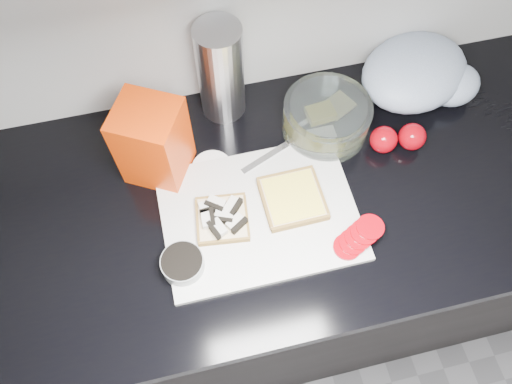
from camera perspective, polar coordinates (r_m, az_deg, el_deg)
base_cabinet at (r=1.51m, az=3.98°, el=-7.82°), size 3.50×0.60×0.86m
countertop at (r=1.10m, az=5.42°, el=0.33°), size 3.50×0.64×0.04m
cutting_board at (r=1.04m, az=0.38°, el=-2.57°), size 0.40×0.30×0.01m
bread_left at (r=1.02m, az=-3.94°, el=-2.97°), size 0.12×0.12×0.03m
bread_right at (r=1.04m, az=4.20°, el=-0.74°), size 0.13×0.13×0.02m
tomato_slices at (r=1.02m, az=11.65°, el=-5.06°), size 0.12×0.09×0.02m
knife at (r=1.11m, az=3.32°, el=5.37°), size 0.17×0.08×0.01m
seed_tub at (r=0.99m, az=-8.36°, el=-8.15°), size 0.08×0.08×0.04m
tub_lid at (r=1.10m, az=-5.05°, el=2.80°), size 0.11×0.11×0.01m
glass_bowl at (r=1.13m, az=8.02°, el=8.38°), size 0.19×0.19×0.08m
bread_bag at (r=1.04m, az=-11.68°, el=5.58°), size 0.16×0.16×0.19m
steel_canister at (r=1.10m, az=-4.06°, el=13.52°), size 0.10×0.10×0.24m
grocery_bag at (r=1.24m, az=18.23°, el=12.71°), size 0.33×0.29×0.12m
whole_tomatoes at (r=1.15m, az=15.91°, el=5.94°), size 0.12×0.07×0.06m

